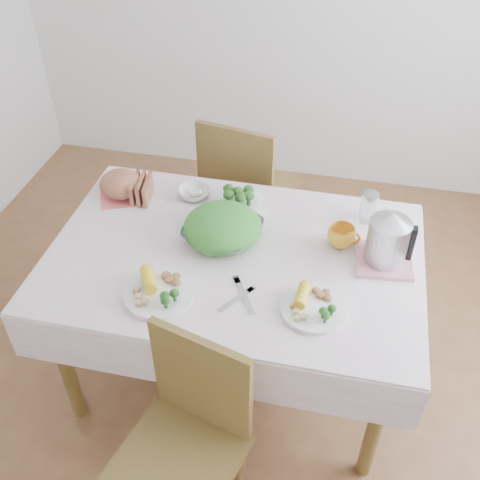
% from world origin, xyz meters
% --- Properties ---
extents(floor, '(3.60, 3.60, 0.00)m').
position_xyz_m(floor, '(0.00, 0.00, 0.00)').
color(floor, brown).
rests_on(floor, ground).
extents(dining_table, '(1.40, 0.90, 0.75)m').
position_xyz_m(dining_table, '(0.00, 0.00, 0.38)').
color(dining_table, brown).
rests_on(dining_table, floor).
extents(tablecloth, '(1.50, 1.00, 0.01)m').
position_xyz_m(tablecloth, '(0.00, 0.00, 0.76)').
color(tablecloth, silver).
rests_on(tablecloth, dining_table).
extents(chair_near, '(0.49, 0.49, 0.88)m').
position_xyz_m(chair_near, '(-0.04, -0.73, 0.47)').
color(chair_near, brown).
rests_on(chair_near, floor).
extents(chair_far, '(0.51, 0.51, 0.95)m').
position_xyz_m(chair_far, '(-0.11, 0.85, 0.46)').
color(chair_far, brown).
rests_on(chair_far, floor).
extents(salad_bowl, '(0.38, 0.38, 0.08)m').
position_xyz_m(salad_bowl, '(-0.06, 0.07, 0.80)').
color(salad_bowl, white).
rests_on(salad_bowl, tablecloth).
extents(dinner_plate_left, '(0.30, 0.30, 0.02)m').
position_xyz_m(dinner_plate_left, '(-0.22, -0.29, 0.77)').
color(dinner_plate_left, white).
rests_on(dinner_plate_left, tablecloth).
extents(dinner_plate_right, '(0.32, 0.32, 0.02)m').
position_xyz_m(dinner_plate_right, '(0.35, -0.24, 0.77)').
color(dinner_plate_right, white).
rests_on(dinner_plate_right, tablecloth).
extents(broccoli_plate, '(0.32, 0.32, 0.02)m').
position_xyz_m(broccoli_plate, '(-0.06, 0.33, 0.77)').
color(broccoli_plate, beige).
rests_on(broccoli_plate, tablecloth).
extents(napkin, '(0.27, 0.27, 0.00)m').
position_xyz_m(napkin, '(-0.59, 0.28, 0.76)').
color(napkin, '#F86569').
rests_on(napkin, tablecloth).
extents(bread_loaf, '(0.20, 0.19, 0.12)m').
position_xyz_m(bread_loaf, '(-0.59, 0.28, 0.82)').
color(bread_loaf, '#925439').
rests_on(bread_loaf, napkin).
extents(fruit_bowl, '(0.17, 0.17, 0.04)m').
position_xyz_m(fruit_bowl, '(-0.27, 0.34, 0.78)').
color(fruit_bowl, white).
rests_on(fruit_bowl, tablecloth).
extents(yellow_mug, '(0.12, 0.12, 0.09)m').
position_xyz_m(yellow_mug, '(0.41, 0.15, 0.81)').
color(yellow_mug, '#FAAC27').
rests_on(yellow_mug, tablecloth).
extents(glass_tumbler, '(0.08, 0.08, 0.14)m').
position_xyz_m(glass_tumbler, '(0.51, 0.34, 0.83)').
color(glass_tumbler, white).
rests_on(glass_tumbler, tablecloth).
extents(pink_tray, '(0.24, 0.24, 0.02)m').
position_xyz_m(pink_tray, '(0.59, 0.08, 0.77)').
color(pink_tray, '#CC7D88').
rests_on(pink_tray, tablecloth).
extents(electric_kettle, '(0.20, 0.20, 0.23)m').
position_xyz_m(electric_kettle, '(0.59, 0.08, 0.88)').
color(electric_kettle, '#B2B5BA').
rests_on(electric_kettle, pink_tray).
extents(fork_left, '(0.12, 0.18, 0.00)m').
position_xyz_m(fork_left, '(0.09, -0.22, 0.76)').
color(fork_left, silver).
rests_on(fork_left, tablecloth).
extents(fork_right, '(0.11, 0.15, 0.00)m').
position_xyz_m(fork_right, '(0.07, -0.25, 0.76)').
color(fork_right, silver).
rests_on(fork_right, tablecloth).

